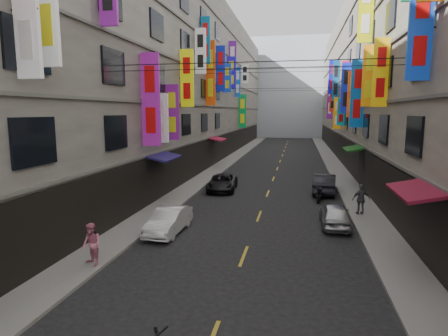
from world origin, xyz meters
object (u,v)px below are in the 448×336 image
at_px(pedestrian_lfar, 92,244).
at_px(pedestrian_rfar, 361,199).
at_px(car_left_far, 222,183).
at_px(car_right_far, 325,184).
at_px(car_left_mid, 169,221).
at_px(scooter_far_right, 319,195).
at_px(car_right_mid, 335,215).

height_order(pedestrian_lfar, pedestrian_rfar, pedestrian_rfar).
bearing_deg(pedestrian_rfar, pedestrian_lfar, 26.38).
relative_size(car_left_far, car_right_far, 1.00).
xyz_separation_m(car_right_far, pedestrian_rfar, (1.59, -5.81, 0.27)).
distance_m(car_left_far, car_right_far, 7.44).
bearing_deg(pedestrian_lfar, car_left_far, 112.73).
bearing_deg(car_left_far, car_left_mid, -97.55).
distance_m(scooter_far_right, car_right_mid, 5.49).
bearing_deg(car_right_far, car_left_mid, 58.69).
xyz_separation_m(car_left_mid, pedestrian_lfar, (-1.42, -4.51, 0.31)).
relative_size(car_right_mid, pedestrian_lfar, 2.21).
relative_size(scooter_far_right, car_right_mid, 0.51).
xyz_separation_m(car_right_mid, pedestrian_rfar, (1.59, 2.25, 0.38)).
xyz_separation_m(scooter_far_right, pedestrian_rfar, (2.10, -3.22, 0.54)).
bearing_deg(car_right_far, pedestrian_rfar, 110.90).
bearing_deg(car_left_far, car_right_far, -0.27).
relative_size(scooter_far_right, pedestrian_rfar, 1.05).
bearing_deg(car_left_mid, car_left_far, 88.29).
distance_m(car_right_far, pedestrian_lfar, 17.86).
height_order(car_left_mid, pedestrian_rfar, pedestrian_rfar).
bearing_deg(pedestrian_rfar, car_left_mid, 12.85).
distance_m(scooter_far_right, car_left_far, 7.22).
distance_m(pedestrian_lfar, pedestrian_rfar, 14.45).
xyz_separation_m(scooter_far_right, car_right_mid, (0.51, -5.47, 0.16)).
bearing_deg(car_left_mid, car_right_mid, 19.56).
height_order(car_left_far, pedestrian_rfar, pedestrian_rfar).
bearing_deg(scooter_far_right, pedestrian_lfar, 62.05).
height_order(car_left_far, pedestrian_lfar, pedestrian_lfar).
bearing_deg(car_right_mid, scooter_far_right, -84.83).
relative_size(car_left_far, pedestrian_rfar, 2.50).
height_order(car_right_mid, pedestrian_lfar, pedestrian_lfar).
height_order(car_left_far, car_right_mid, car_right_mid).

